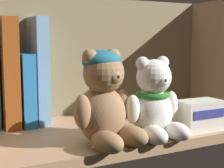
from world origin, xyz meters
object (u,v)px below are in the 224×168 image
at_px(teddy_bear_smaller, 154,103).
at_px(small_product_box, 199,115).
at_px(teddy_bear_larger, 105,100).
at_px(book_7, 36,70).
at_px(book_5, 6,72).
at_px(book_6, 22,88).

xyz_separation_m(teddy_bear_smaller, small_product_box, (0.11, 0.00, -0.03)).
height_order(teddy_bear_larger, teddy_bear_smaller, teddy_bear_larger).
bearing_deg(teddy_bear_smaller, book_7, 124.81).
distance_m(book_5, book_6, 0.05).
bearing_deg(book_6, teddy_bear_larger, -68.29).
xyz_separation_m(teddy_bear_larger, teddy_bear_smaller, (0.10, -0.01, -0.01)).
height_order(book_5, teddy_bear_larger, book_5).
height_order(book_6, teddy_bear_larger, teddy_bear_larger).
bearing_deg(book_6, teddy_bear_smaller, -50.22).
relative_size(book_7, teddy_bear_smaller, 1.51).
bearing_deg(book_5, small_product_box, -34.01).
bearing_deg(book_7, book_6, 180.00).
bearing_deg(teddy_bear_smaller, small_product_box, 0.89).
bearing_deg(teddy_bear_larger, book_7, 104.44).
bearing_deg(small_product_box, book_7, 140.02).
distance_m(teddy_bear_smaller, small_product_box, 0.12).
height_order(book_5, book_7, book_7).
relative_size(teddy_bear_larger, small_product_box, 1.83).
bearing_deg(small_product_box, teddy_bear_smaller, -179.11).
bearing_deg(book_6, small_product_box, -36.92).
distance_m(book_6, small_product_box, 0.38).
bearing_deg(teddy_bear_larger, teddy_bear_smaller, -2.89).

